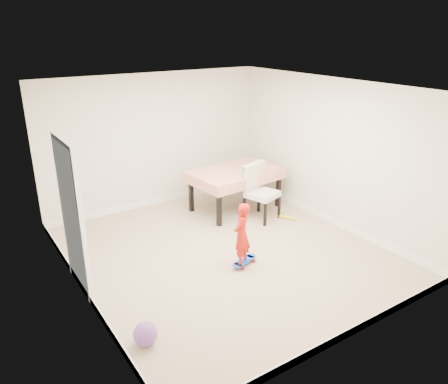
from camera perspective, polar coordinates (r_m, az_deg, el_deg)
ground at (r=7.08m, az=0.22°, el=-7.85°), size 5.00×5.00×0.00m
ceiling at (r=6.26m, az=0.25°, el=13.33°), size 4.50×5.00×0.04m
wall_back at (r=8.64m, az=-8.99°, el=6.56°), size 4.50×0.04×2.60m
wall_front at (r=4.85m, az=16.82°, el=-5.83°), size 4.50×0.04×2.60m
wall_left at (r=5.70m, az=-18.76°, el=-1.93°), size 0.04×5.00×2.60m
wall_right at (r=7.95m, az=13.78°, el=4.96°), size 0.04×5.00×2.60m
door at (r=6.08m, az=-19.16°, el=-3.38°), size 0.11×0.94×2.11m
baseboard_back at (r=9.03m, az=-8.58°, el=-1.06°), size 4.50×0.02×0.12m
baseboard_front at (r=5.50m, az=15.50°, el=-17.51°), size 4.50×0.02×0.12m
baseboard_left at (r=6.27m, az=-17.51°, el=-12.46°), size 0.02×5.00×0.12m
baseboard_right at (r=8.37m, az=13.10°, el=-3.21°), size 0.02×5.00×0.12m
dining_table at (r=8.55m, az=1.50°, el=0.34°), size 1.79×1.22×0.80m
dining_chair at (r=8.08m, az=5.03°, el=-0.06°), size 0.74×0.79×1.05m
skateboard at (r=6.72m, az=2.68°, el=-9.17°), size 0.54×0.33×0.08m
child at (r=6.47m, az=2.31°, el=-5.86°), size 0.43×0.39×0.99m
balloon at (r=5.27m, az=-10.25°, el=-17.79°), size 0.28×0.28×0.28m
foam_toy at (r=8.30m, az=8.23°, el=-3.31°), size 0.26×0.37×0.06m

